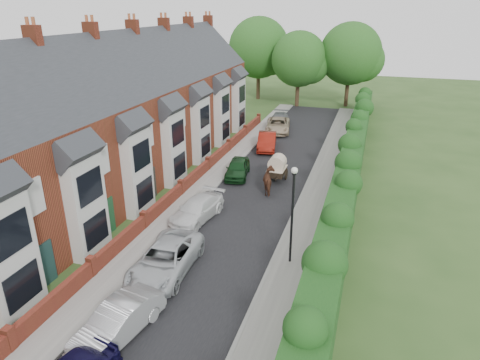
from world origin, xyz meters
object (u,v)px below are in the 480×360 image
at_px(car_green, 238,168).
at_px(car_beige, 278,125).
at_px(car_white, 197,210).
at_px(horse_cart, 277,166).
at_px(horse, 270,181).
at_px(lamppost, 293,204).
at_px(car_grey, 279,120).
at_px(car_silver_b, 165,259).
at_px(car_red, 267,141).
at_px(car_silver_a, 118,321).

xyz_separation_m(car_green, car_beige, (0.13, 12.99, 0.03)).
xyz_separation_m(car_white, car_beige, (0.31, 20.40, 0.05)).
bearing_deg(car_green, car_white, -100.89).
bearing_deg(horse_cart, horse, -90.00).
height_order(lamppost, car_white, lamppost).
relative_size(car_white, horse_cart, 1.60).
distance_m(lamppost, car_beige, 24.30).
bearing_deg(car_grey, horse_cart, -84.33).
bearing_deg(car_white, car_grey, 99.05).
relative_size(car_white, horse, 2.21).
relative_size(car_silver_b, horse, 2.57).
height_order(lamppost, car_red, lamppost).
xyz_separation_m(car_green, horse, (3.04, -2.20, 0.19)).
relative_size(car_silver_a, horse, 2.07).
distance_m(car_grey, horse_cart, 15.67).
bearing_deg(car_white, car_green, 97.44).
bearing_deg(car_grey, car_green, -95.53).
bearing_deg(lamppost, car_white, 154.59).
bearing_deg(horse_cart, lamppost, -73.45).
height_order(car_green, car_grey, car_green).
bearing_deg(lamppost, horse, 110.62).
height_order(car_silver_a, car_silver_b, car_silver_b).
distance_m(car_silver_a, car_red, 24.66).
bearing_deg(horse, car_silver_b, 55.97).
relative_size(car_silver_b, car_beige, 1.04).
distance_m(car_silver_b, car_beige, 26.00).
bearing_deg(car_silver_a, car_green, 102.93).
bearing_deg(car_beige, lamppost, -85.83).
height_order(car_silver_a, car_grey, car_silver_a).
bearing_deg(car_silver_a, car_white, 105.86).
xyz_separation_m(car_green, horse_cart, (3.04, -0.00, 0.49)).
distance_m(lamppost, horse, 9.11).
height_order(car_white, car_green, car_green).
relative_size(lamppost, horse_cart, 1.84).
xyz_separation_m(car_green, car_red, (0.45, 7.20, 0.06)).
relative_size(car_silver_a, car_grey, 0.91).
bearing_deg(car_silver_a, car_red, 101.12).
bearing_deg(car_red, horse_cart, -81.43).
bearing_deg(horse, car_green, -56.98).
xyz_separation_m(car_silver_b, horse, (2.47, 10.82, 0.13)).
bearing_deg(car_white, car_silver_b, -73.55).
relative_size(car_white, car_green, 1.14).
relative_size(car_white, car_grey, 0.98).
bearing_deg(car_white, horse_cart, 75.33).
height_order(car_silver_a, car_green, car_silver_a).
distance_m(car_silver_b, car_red, 20.21).
relative_size(car_silver_a, car_red, 0.95).
relative_size(lamppost, car_silver_b, 0.99).
distance_m(car_green, horse_cart, 3.08).
relative_size(car_silver_b, car_grey, 1.14).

